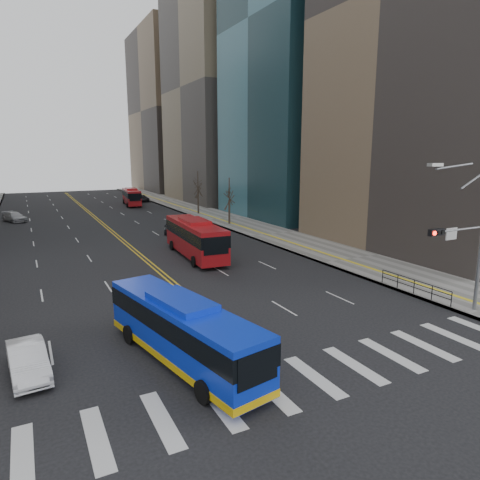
% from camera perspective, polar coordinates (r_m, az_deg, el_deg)
% --- Properties ---
extents(ground, '(220.00, 220.00, 0.00)m').
position_cam_1_polar(ground, '(19.96, 6.97, -18.36)').
color(ground, black).
extents(sidewalk_right, '(7.00, 130.00, 0.15)m').
position_cam_1_polar(sidewalk_right, '(66.02, -2.12, 2.86)').
color(sidewalk_right, slate).
rests_on(sidewalk_right, ground).
extents(crosswalk, '(26.70, 4.00, 0.01)m').
position_cam_1_polar(crosswalk, '(19.96, 6.98, -18.34)').
color(crosswalk, silver).
rests_on(crosswalk, ground).
extents(centerline, '(0.55, 100.00, 0.01)m').
position_cam_1_polar(centerline, '(70.68, -18.65, 2.78)').
color(centerline, gold).
rests_on(centerline, ground).
extents(office_towers, '(83.00, 134.00, 58.00)m').
position_cam_1_polar(office_towers, '(84.57, -21.11, 20.24)').
color(office_towers, '#99999B').
rests_on(office_towers, ground).
extents(signal_mast, '(5.37, 0.37, 9.39)m').
position_cam_1_polar(signal_mast, '(29.10, 28.02, 0.11)').
color(signal_mast, gray).
rests_on(signal_mast, ground).
extents(pedestrian_railing, '(0.06, 6.06, 1.02)m').
position_cam_1_polar(pedestrian_railing, '(32.80, 22.21, -5.49)').
color(pedestrian_railing, black).
rests_on(pedestrian_railing, sidewalk_right).
extents(street_trees, '(35.20, 47.20, 7.60)m').
position_cam_1_polar(street_trees, '(49.17, -23.74, 4.60)').
color(street_trees, '#2E251C').
rests_on(street_trees, ground).
extents(blue_bus, '(4.51, 11.34, 3.25)m').
position_cam_1_polar(blue_bus, '(20.96, -7.73, -11.66)').
color(blue_bus, '#0E2FD5').
rests_on(blue_bus, ground).
extents(red_bus_near, '(3.40, 11.82, 3.69)m').
position_cam_1_polar(red_bus_near, '(41.75, -6.02, 0.54)').
color(red_bus_near, '#AA1217').
rests_on(red_bus_near, ground).
extents(red_bus_far, '(3.56, 10.79, 3.37)m').
position_cam_1_polar(red_bus_far, '(86.47, -14.27, 5.75)').
color(red_bus_far, '#AA1217').
rests_on(red_bus_far, ground).
extents(car_white, '(1.92, 4.51, 1.45)m').
position_cam_1_polar(car_white, '(22.27, -26.45, -14.14)').
color(car_white, white).
rests_on(car_white, ground).
extents(car_dark_mid, '(3.19, 4.88, 1.55)m').
position_cam_1_polar(car_dark_mid, '(55.06, -9.12, 1.74)').
color(car_dark_mid, black).
rests_on(car_dark_mid, ground).
extents(car_silver, '(3.88, 5.37, 1.45)m').
position_cam_1_polar(car_silver, '(71.66, -27.86, 2.74)').
color(car_silver, '#9B9BA0').
rests_on(car_silver, ground).
extents(car_dark_far, '(2.43, 4.96, 1.36)m').
position_cam_1_polar(car_dark_far, '(92.84, -12.90, 5.43)').
color(car_dark_far, black).
rests_on(car_dark_far, ground).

